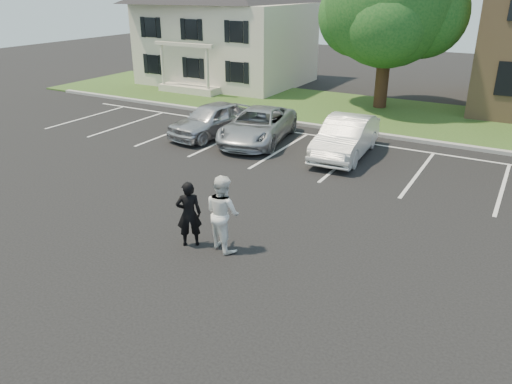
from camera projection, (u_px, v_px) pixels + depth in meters
ground_plane at (237, 249)px, 12.93m from camera, size 90.00×90.00×0.00m
curb at (376, 134)px, 22.53m from camera, size 40.00×0.30×0.15m
grass_strip at (399, 116)px, 25.75m from camera, size 44.00×8.00×0.08m
stall_lines at (387, 160)px, 19.47m from camera, size 34.00×5.36×0.01m
house at (227, 25)px, 33.39m from camera, size 10.30×9.22×7.60m
tree at (392, 5)px, 25.56m from camera, size 7.80×7.20×8.80m
man_black_suit at (189, 214)px, 12.83m from camera, size 0.77×0.73×1.78m
man_white_shirt at (223, 213)px, 12.63m from camera, size 1.18×1.06×2.00m
car_silver_west at (212, 120)px, 22.29m from camera, size 2.51×4.65×1.50m
car_silver_minivan at (258, 126)px, 21.52m from camera, size 3.20×5.42×1.41m
car_white_sedan at (346, 137)px, 19.65m from camera, size 1.96×4.79×1.55m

